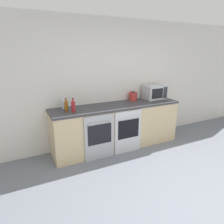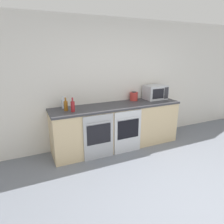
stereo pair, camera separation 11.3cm
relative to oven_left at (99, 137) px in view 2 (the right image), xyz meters
The scene contains 10 objects.
ground_plane 1.97m from the oven_left, 73.71° to the right, with size 16.00×16.00×0.00m, color slate.
wall_back 1.22m from the oven_left, 51.73° to the left, with size 10.00×0.06×2.60m.
counter_back 0.63m from the oven_left, 31.86° to the left, with size 2.70×0.66×0.91m.
oven_left is the anchor object (origin of this frame).
oven_right 0.61m from the oven_left, ahead, with size 0.58×0.06×0.86m.
microwave 1.73m from the oven_left, 16.10° to the left, with size 0.48×0.34×0.32m.
bottle_clear 0.93m from the oven_left, 133.20° to the left, with size 0.07×0.07×0.24m.
bottle_red 0.74m from the oven_left, 149.59° to the left, with size 0.07×0.07×0.26m.
bottle_amber 0.83m from the oven_left, 144.39° to the left, with size 0.07×0.07×0.24m.
kettle 1.30m from the oven_left, 27.24° to the left, with size 0.18×0.18×0.19m.
Camera 2 is at (-1.73, -1.33, 1.93)m, focal length 32.00 mm.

